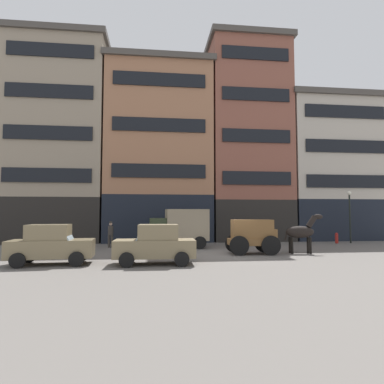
# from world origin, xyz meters

# --- Properties ---
(ground_plane) EXTENTS (120.00, 120.00, 0.00)m
(ground_plane) POSITION_xyz_m (0.00, 0.00, 0.00)
(ground_plane) COLOR #605B56
(building_far_left) EXTENTS (8.37, 6.22, 17.28)m
(building_far_left) POSITION_xyz_m (-12.39, 10.24, 8.69)
(building_far_left) COLOR black
(building_far_left) RESTS_ON ground_plane
(building_center_left) EXTENTS (9.37, 6.22, 15.54)m
(building_center_left) POSITION_xyz_m (-3.87, 10.24, 7.81)
(building_center_left) COLOR black
(building_center_left) RESTS_ON ground_plane
(building_center_right) EXTENTS (7.37, 6.22, 18.08)m
(building_center_right) POSITION_xyz_m (4.15, 10.24, 9.08)
(building_center_right) COLOR black
(building_center_right) RESTS_ON ground_plane
(building_far_right) EXTENTS (9.08, 6.22, 13.10)m
(building_far_right) POSITION_xyz_m (12.03, 10.24, 6.59)
(building_far_right) COLOR black
(building_far_right) RESTS_ON ground_plane
(cargo_wagon) EXTENTS (2.97, 1.63, 1.98)m
(cargo_wagon) POSITION_xyz_m (1.44, -0.13, 1.15)
(cargo_wagon) COLOR brown
(cargo_wagon) RESTS_ON ground_plane
(draft_horse) EXTENTS (2.35, 0.68, 2.30)m
(draft_horse) POSITION_xyz_m (4.39, -0.14, 1.27)
(draft_horse) COLOR black
(draft_horse) RESTS_ON ground_plane
(delivery_truck_near) EXTENTS (4.42, 2.29, 2.62)m
(delivery_truck_near) POSITION_xyz_m (-2.62, 3.66, 1.42)
(delivery_truck_near) COLOR #2D3823
(delivery_truck_near) RESTS_ON ground_plane
(sedan_dark) EXTENTS (3.81, 2.09, 1.83)m
(sedan_dark) POSITION_xyz_m (-8.94, -2.85, 0.91)
(sedan_dark) COLOR #7A6B4C
(sedan_dark) RESTS_ON ground_plane
(sedan_light) EXTENTS (3.74, 1.93, 1.83)m
(sedan_light) POSITION_xyz_m (-4.17, -3.31, 0.91)
(sedan_light) COLOR #7A6B4C
(sedan_light) RESTS_ON ground_plane
(pedestrian_officer) EXTENTS (0.48, 0.48, 1.79)m
(pedestrian_officer) POSITION_xyz_m (-7.22, 4.56, 0.98)
(pedestrian_officer) COLOR #38332D
(pedestrian_officer) RESTS_ON ground_plane
(streetlamp_curbside) EXTENTS (0.32, 0.32, 4.12)m
(streetlamp_curbside) POSITION_xyz_m (11.18, 5.75, 2.67)
(streetlamp_curbside) COLOR black
(streetlamp_curbside) RESTS_ON ground_plane
(fire_hydrant_curbside) EXTENTS (0.24, 0.24, 0.83)m
(fire_hydrant_curbside) POSITION_xyz_m (9.98, 5.69, 0.43)
(fire_hydrant_curbside) COLOR maroon
(fire_hydrant_curbside) RESTS_ON ground_plane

